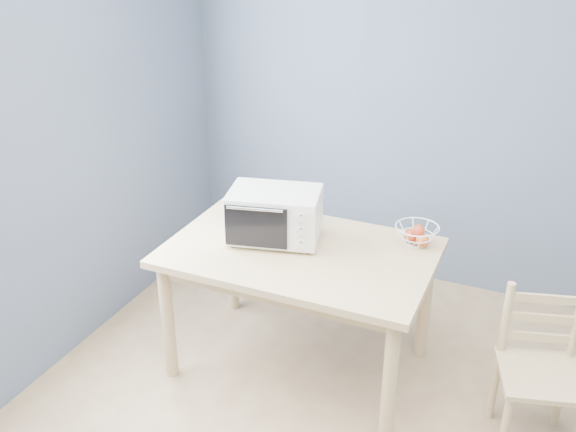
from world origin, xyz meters
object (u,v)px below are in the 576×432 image
at_px(fruit_basket, 417,234).
at_px(dining_table, 300,266).
at_px(toaster_oven, 271,214).
at_px(dining_chair, 539,374).

bearing_deg(fruit_basket, dining_table, -151.08).
distance_m(toaster_oven, fruit_basket, 0.79).
height_order(dining_table, dining_chair, dining_chair).
xyz_separation_m(dining_table, fruit_basket, (0.55, 0.31, 0.16)).
distance_m(fruit_basket, dining_chair, 0.91).
bearing_deg(dining_chair, toaster_oven, 159.66).
relative_size(dining_table, fruit_basket, 4.66).
distance_m(dining_table, dining_chair, 1.29).
bearing_deg(dining_table, toaster_oven, 165.99).
relative_size(toaster_oven, dining_chair, 0.68).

